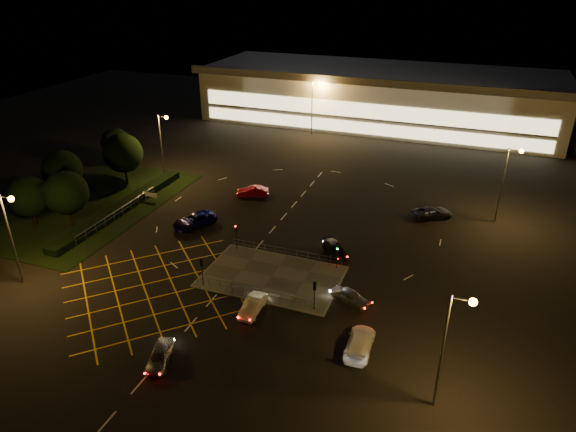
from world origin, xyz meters
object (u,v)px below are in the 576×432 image
(car_approach_white, at_px, (360,343))
(car_near_silver, at_px, (160,356))
(signal_se, at_px, (315,290))
(signal_ne, at_px, (338,250))
(signal_sw, at_px, (202,266))
(car_far_dkgrey, at_px, (335,249))
(car_queue_white, at_px, (252,306))
(car_east_grey, at_px, (432,213))
(car_left_blue, at_px, (195,220))
(car_circ_red, at_px, (253,191))
(car_right_silver, at_px, (351,297))
(signal_nw, at_px, (236,232))

(car_approach_white, bearing_deg, car_near_silver, 23.71)
(signal_se, bearing_deg, signal_ne, -90.00)
(signal_sw, bearing_deg, car_far_dkgrey, -134.86)
(signal_se, bearing_deg, car_queue_white, 22.40)
(car_near_silver, relative_size, car_east_grey, 0.79)
(car_left_blue, relative_size, car_circ_red, 1.27)
(signal_se, relative_size, car_circ_red, 0.70)
(car_left_blue, xyz_separation_m, car_approach_white, (24.95, -15.53, -0.03))
(car_left_blue, height_order, car_approach_white, car_left_blue)
(signal_sw, bearing_deg, signal_ne, -146.35)
(car_left_blue, xyz_separation_m, car_right_silver, (22.53, -9.14, -0.11))
(signal_ne, relative_size, car_near_silver, 0.77)
(car_queue_white, xyz_separation_m, car_far_dkgrey, (4.38, 13.24, -0.04))
(signal_ne, distance_m, car_queue_white, 11.71)
(signal_se, bearing_deg, car_east_grey, -108.72)
(signal_se, distance_m, signal_nw, 14.41)
(signal_nw, distance_m, signal_ne, 12.00)
(signal_nw, bearing_deg, signal_sw, -90.00)
(signal_ne, height_order, car_far_dkgrey, signal_ne)
(signal_sw, bearing_deg, signal_se, -180.00)
(signal_sw, bearing_deg, car_left_blue, -56.80)
(signal_ne, xyz_separation_m, car_near_silver, (-9.80, -19.25, -1.67))
(signal_sw, xyz_separation_m, car_far_dkgrey, (10.94, 10.99, -1.72))
(car_far_dkgrey, bearing_deg, car_right_silver, -103.83)
(car_near_silver, distance_m, car_right_silver, 18.73)
(signal_nw, xyz_separation_m, car_near_silver, (2.20, -19.25, -1.67))
(car_approach_white, bearing_deg, car_right_silver, -71.37)
(signal_nw, xyz_separation_m, car_far_dkgrey, (10.94, 3.01, -1.72))
(car_queue_white, bearing_deg, car_far_dkgrey, 69.99)
(signal_sw, distance_m, car_near_silver, 11.60)
(car_near_silver, height_order, car_far_dkgrey, car_near_silver)
(car_right_silver, height_order, car_circ_red, car_circ_red)
(car_queue_white, bearing_deg, car_near_silver, -117.48)
(car_right_silver, relative_size, car_circ_red, 0.89)
(signal_sw, distance_m, car_queue_white, 7.13)
(car_east_grey, bearing_deg, car_approach_white, 142.29)
(signal_sw, distance_m, car_right_silver, 15.23)
(signal_nw, distance_m, car_queue_white, 12.27)
(car_queue_white, bearing_deg, car_east_grey, 61.10)
(signal_se, height_order, car_approach_white, signal_se)
(car_near_silver, distance_m, car_far_dkgrey, 23.91)
(signal_sw, relative_size, car_approach_white, 0.60)
(car_queue_white, height_order, car_east_grey, car_east_grey)
(signal_se, height_order, car_queue_white, signal_se)
(car_far_dkgrey, xyz_separation_m, car_right_silver, (4.00, -8.52, 0.04))
(signal_sw, height_order, car_circ_red, signal_sw)
(signal_se, relative_size, car_right_silver, 0.79)
(signal_ne, xyz_separation_m, car_right_silver, (2.94, -5.52, -1.69))
(car_near_silver, distance_m, car_east_grey, 40.03)
(car_queue_white, bearing_deg, signal_sw, 159.42)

